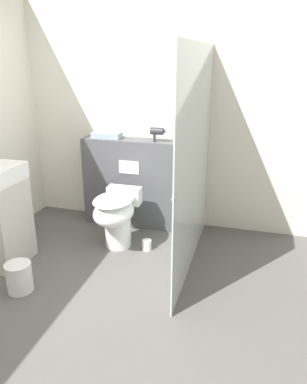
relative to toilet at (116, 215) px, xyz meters
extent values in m
plane|color=#565451|center=(0.12, -1.18, -0.36)|extent=(12.00, 12.00, 0.00)
cube|color=silver|center=(0.12, 0.79, 0.89)|extent=(8.00, 0.06, 2.50)
cube|color=#4C4C51|center=(-0.02, 0.59, 0.14)|extent=(1.11, 0.25, 0.98)
cube|color=white|center=(-0.02, 0.46, 0.35)|extent=(0.22, 0.01, 0.14)
cube|color=silver|center=(0.78, -0.08, 0.61)|extent=(0.01, 1.67, 1.94)
sphere|color=#B2B2B7|center=(0.78, -0.88, 0.58)|extent=(0.04, 0.04, 0.04)
cylinder|color=white|center=(0.00, 0.03, -0.16)|extent=(0.26, 0.26, 0.39)
ellipsoid|color=white|center=(0.00, -0.06, 0.05)|extent=(0.38, 0.51, 0.24)
ellipsoid|color=white|center=(0.00, -0.06, 0.18)|extent=(0.37, 0.50, 0.02)
cube|color=white|center=(0.00, 0.24, 0.12)|extent=(0.35, 0.14, 0.18)
cylinder|color=#2D2D33|center=(0.26, 0.56, 0.74)|extent=(0.13, 0.08, 0.08)
cone|color=#2D2D33|center=(0.35, 0.56, 0.74)|extent=(0.03, 0.06, 0.06)
cylinder|color=#2D2D33|center=(0.24, 0.56, 0.68)|extent=(0.03, 0.03, 0.11)
cube|color=#8C9EAD|center=(-0.31, 0.59, 0.66)|extent=(0.32, 0.15, 0.06)
cylinder|color=white|center=(0.30, 0.03, -0.30)|extent=(0.09, 0.09, 0.10)
cylinder|color=silver|center=(-0.50, -0.92, -0.24)|extent=(0.21, 0.21, 0.24)
cylinder|color=silver|center=(-0.50, -0.92, -0.11)|extent=(0.21, 0.21, 0.01)
camera|label=1|loc=(1.28, -3.16, 1.49)|focal=35.00mm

